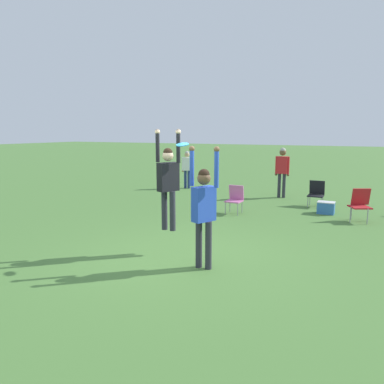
{
  "coord_description": "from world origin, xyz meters",
  "views": [
    {
      "loc": [
        3.37,
        -6.32,
        2.49
      ],
      "look_at": [
        0.13,
        0.18,
        1.3
      ],
      "focal_mm": 35.0,
      "sensor_mm": 36.0,
      "label": 1
    }
  ],
  "objects_px": {
    "camping_chair_0": "(235,197)",
    "camping_chair_3": "(360,203)",
    "person_spectator_far": "(282,167)",
    "person_defending": "(204,204)",
    "cooler_box": "(326,208)",
    "frisbee": "(182,144)",
    "camping_chair_2": "(316,192)",
    "person_jumping": "(168,178)",
    "person_spectator_near": "(187,166)"
  },
  "relations": [
    {
      "from": "cooler_box",
      "to": "frisbee",
      "type": "bearing_deg",
      "value": -109.49
    },
    {
      "from": "person_defending",
      "to": "camping_chair_0",
      "type": "height_order",
      "value": "person_defending"
    },
    {
      "from": "camping_chair_2",
      "to": "person_spectator_far",
      "type": "height_order",
      "value": "person_spectator_far"
    },
    {
      "from": "person_jumping",
      "to": "person_defending",
      "type": "relative_size",
      "value": 0.92
    },
    {
      "from": "person_jumping",
      "to": "frisbee",
      "type": "bearing_deg",
      "value": -92.54
    },
    {
      "from": "frisbee",
      "to": "person_spectator_far",
      "type": "relative_size",
      "value": 0.13
    },
    {
      "from": "person_spectator_far",
      "to": "camping_chair_3",
      "type": "bearing_deg",
      "value": -43.87
    },
    {
      "from": "camping_chair_0",
      "to": "camping_chair_3",
      "type": "height_order",
      "value": "camping_chair_3"
    },
    {
      "from": "frisbee",
      "to": "cooler_box",
      "type": "height_order",
      "value": "frisbee"
    },
    {
      "from": "person_defending",
      "to": "person_jumping",
      "type": "bearing_deg",
      "value": -90.0
    },
    {
      "from": "camping_chair_3",
      "to": "cooler_box",
      "type": "bearing_deg",
      "value": -58.46
    },
    {
      "from": "camping_chair_3",
      "to": "person_spectator_near",
      "type": "bearing_deg",
      "value": -51.87
    },
    {
      "from": "frisbee",
      "to": "cooler_box",
      "type": "relative_size",
      "value": 0.48
    },
    {
      "from": "person_defending",
      "to": "cooler_box",
      "type": "xyz_separation_m",
      "value": [
        1.42,
        5.81,
        -1.01
      ]
    },
    {
      "from": "camping_chair_0",
      "to": "person_spectator_near",
      "type": "bearing_deg",
      "value": -45.07
    },
    {
      "from": "person_jumping",
      "to": "camping_chair_2",
      "type": "distance_m",
      "value": 6.77
    },
    {
      "from": "person_defending",
      "to": "person_spectator_far",
      "type": "bearing_deg",
      "value": -151.46
    },
    {
      "from": "camping_chair_0",
      "to": "camping_chair_3",
      "type": "relative_size",
      "value": 0.94
    },
    {
      "from": "frisbee",
      "to": "person_jumping",
      "type": "bearing_deg",
      "value": 152.14
    },
    {
      "from": "camping_chair_2",
      "to": "person_jumping",
      "type": "bearing_deg",
      "value": 73.53
    },
    {
      "from": "camping_chair_2",
      "to": "person_spectator_near",
      "type": "height_order",
      "value": "person_spectator_near"
    },
    {
      "from": "camping_chair_2",
      "to": "cooler_box",
      "type": "xyz_separation_m",
      "value": [
        0.45,
        -1.05,
        -0.29
      ]
    },
    {
      "from": "cooler_box",
      "to": "person_jumping",
      "type": "bearing_deg",
      "value": -114.49
    },
    {
      "from": "person_defending",
      "to": "camping_chair_0",
      "type": "bearing_deg",
      "value": -141.52
    },
    {
      "from": "person_spectator_near",
      "to": "cooler_box",
      "type": "xyz_separation_m",
      "value": [
        6.1,
        -2.63,
        -0.78
      ]
    },
    {
      "from": "person_jumping",
      "to": "person_defending",
      "type": "bearing_deg",
      "value": -90.0
    },
    {
      "from": "person_defending",
      "to": "person_spectator_far",
      "type": "xyz_separation_m",
      "value": [
        -0.45,
        7.99,
        -0.04
      ]
    },
    {
      "from": "camping_chair_2",
      "to": "person_spectator_near",
      "type": "bearing_deg",
      "value": -14.88
    },
    {
      "from": "person_defending",
      "to": "cooler_box",
      "type": "bearing_deg",
      "value": -168.42
    },
    {
      "from": "camping_chair_3",
      "to": "frisbee",
      "type": "bearing_deg",
      "value": 32.21
    },
    {
      "from": "frisbee",
      "to": "camping_chair_2",
      "type": "relative_size",
      "value": 0.28
    },
    {
      "from": "frisbee",
      "to": "camping_chair_3",
      "type": "xyz_separation_m",
      "value": [
        2.93,
        5.0,
        -1.72
      ]
    },
    {
      "from": "frisbee",
      "to": "camping_chair_3",
      "type": "distance_m",
      "value": 6.04
    },
    {
      "from": "camping_chair_0",
      "to": "cooler_box",
      "type": "bearing_deg",
      "value": -153.87
    },
    {
      "from": "person_jumping",
      "to": "cooler_box",
      "type": "xyz_separation_m",
      "value": [
        2.43,
        5.33,
        -1.38
      ]
    },
    {
      "from": "person_defending",
      "to": "camping_chair_0",
      "type": "relative_size",
      "value": 2.62
    },
    {
      "from": "person_defending",
      "to": "person_spectator_far",
      "type": "distance_m",
      "value": 8.0
    },
    {
      "from": "frisbee",
      "to": "camping_chair_3",
      "type": "bearing_deg",
      "value": 59.63
    },
    {
      "from": "camping_chair_2",
      "to": "person_spectator_far",
      "type": "bearing_deg",
      "value": -37.68
    },
    {
      "from": "camping_chair_2",
      "to": "camping_chair_3",
      "type": "xyz_separation_m",
      "value": [
        1.41,
        -1.63,
        0.05
      ]
    },
    {
      "from": "camping_chair_0",
      "to": "person_spectator_near",
      "type": "height_order",
      "value": "person_spectator_near"
    },
    {
      "from": "camping_chair_0",
      "to": "person_defending",
      "type": "bearing_deg",
      "value": 104.59
    },
    {
      "from": "person_jumping",
      "to": "camping_chair_2",
      "type": "bearing_deg",
      "value": 8.1
    },
    {
      "from": "person_defending",
      "to": "person_spectator_far",
      "type": "height_order",
      "value": "person_defending"
    },
    {
      "from": "frisbee",
      "to": "person_defending",
      "type": "bearing_deg",
      "value": -23.13
    },
    {
      "from": "camping_chair_3",
      "to": "person_spectator_far",
      "type": "height_order",
      "value": "person_spectator_far"
    },
    {
      "from": "person_spectator_near",
      "to": "cooler_box",
      "type": "relative_size",
      "value": 3.27
    },
    {
      "from": "camping_chair_2",
      "to": "camping_chair_3",
      "type": "bearing_deg",
      "value": 131.57
    },
    {
      "from": "person_defending",
      "to": "camping_chair_3",
      "type": "height_order",
      "value": "person_defending"
    },
    {
      "from": "camping_chair_0",
      "to": "camping_chair_2",
      "type": "relative_size",
      "value": 1.0
    }
  ]
}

